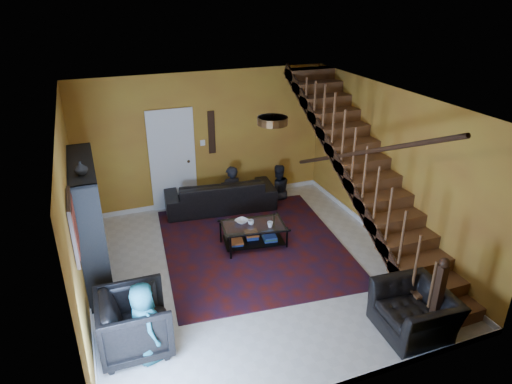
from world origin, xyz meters
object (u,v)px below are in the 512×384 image
(bookshelf, at_px, (91,225))
(sofa, at_px, (220,194))
(armchair_left, at_px, (135,323))
(coffee_table, at_px, (253,234))
(armchair_right, at_px, (414,312))

(bookshelf, xyz_separation_m, sofa, (2.56, 1.70, -0.63))
(armchair_left, distance_m, coffee_table, 2.98)
(sofa, xyz_separation_m, armchair_right, (1.35, -4.55, -0.00))
(armchair_left, xyz_separation_m, armchair_right, (3.55, -1.04, -0.08))
(coffee_table, bearing_deg, armchair_left, -141.48)
(armchair_left, xyz_separation_m, coffee_table, (2.32, 1.85, -0.17))
(bookshelf, bearing_deg, coffee_table, 0.80)
(bookshelf, distance_m, coffee_table, 2.78)
(bookshelf, xyz_separation_m, coffee_table, (2.68, 0.04, -0.72))
(bookshelf, bearing_deg, armchair_left, -78.92)
(bookshelf, bearing_deg, sofa, 33.59)
(armchair_right, bearing_deg, bookshelf, -122.24)
(armchair_left, bearing_deg, bookshelf, 12.17)
(armchair_left, bearing_deg, sofa, -31.02)
(sofa, height_order, armchair_right, sofa)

